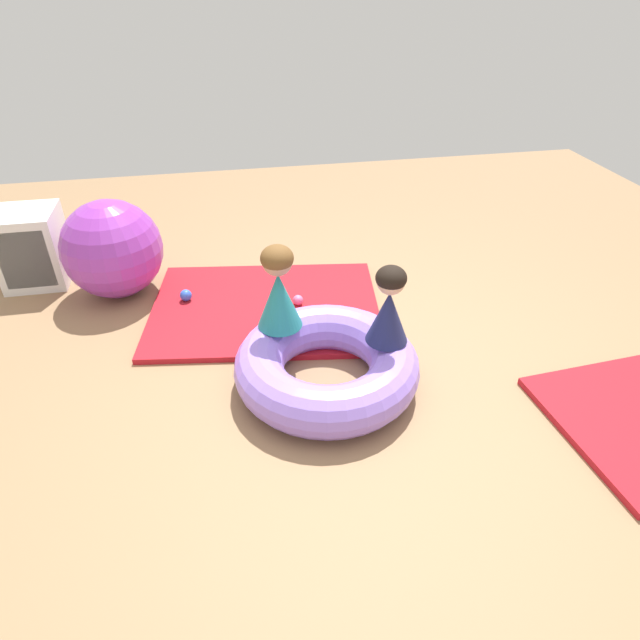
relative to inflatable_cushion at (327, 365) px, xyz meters
The scene contains 9 objects.
ground_plane 0.15m from the inflatable_cushion, 96.79° to the right, with size 8.00×8.00×0.00m, color #93704C.
gym_mat_near_left 0.91m from the inflatable_cushion, 106.86° to the left, with size 1.57×1.17×0.04m, color #B21923.
inflatable_cushion is the anchor object (origin of this frame).
child_in_navy 0.50m from the inflatable_cushion, ahead, with size 0.25×0.25×0.46m.
child_in_teal 0.52m from the inflatable_cushion, 132.02° to the left, with size 0.36×0.36×0.51m.
play_ball_blue 1.31m from the inflatable_cushion, 127.87° to the left, with size 0.08×0.08×0.08m, color blue.
play_ball_pink 0.83m from the inflatable_cushion, 92.46° to the left, with size 0.07×0.07×0.07m, color pink.
exercise_ball_large 1.85m from the inflatable_cushion, 134.20° to the left, with size 0.70×0.70×0.70m, color purple.
storage_cube 2.48m from the inflatable_cushion, 140.16° to the left, with size 0.44×0.44×0.56m.
Camera 1 is at (-0.49, -2.31, 2.08)m, focal length 30.51 mm.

